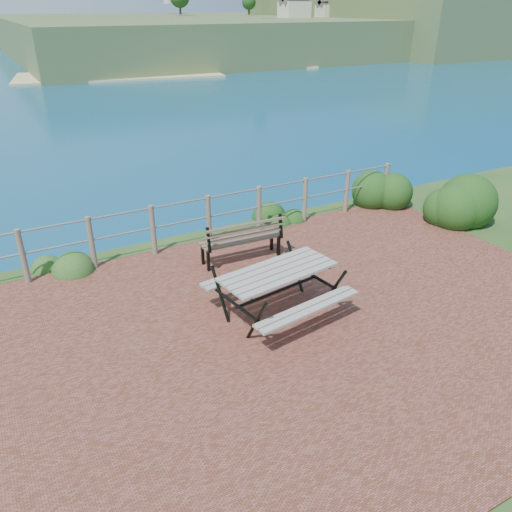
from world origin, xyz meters
The scene contains 9 objects.
ground centered at (0.00, 0.00, 0.00)m, with size 10.00×7.00×0.12m, color brown.
safety_railing centered at (0.00, 3.35, 0.57)m, with size 9.40×0.10×1.00m.
distant_bay centered at (173.07, 202.61, -1.52)m, with size 290.00×232.36×24.00m.
picnic_table centered at (-0.13, 0.43, 0.49)m, with size 1.89×1.55×0.76m.
park_bench centered at (0.21, 2.33, 0.58)m, with size 1.57×0.46×0.88m.
shrub_right_front centered at (5.14, 1.93, 0.00)m, with size 1.26×1.26×1.80m, color #1B3F13.
shrub_right_edge centered at (4.59, 3.41, 0.00)m, with size 1.14×1.14×1.63m, color #1B3F13.
shrub_lip_west centered at (-2.88, 3.66, 0.00)m, with size 0.82×0.82×0.57m, color #28491B.
shrub_lip_east centered at (1.90, 3.76, 0.00)m, with size 0.82×0.82×0.59m, color #1B3F13.
Camera 1 is at (-3.57, -5.21, 4.36)m, focal length 35.00 mm.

